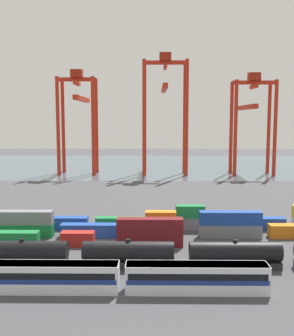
% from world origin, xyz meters
% --- Properties ---
extents(ground_plane, '(420.00, 420.00, 0.00)m').
position_xyz_m(ground_plane, '(0.00, 40.00, 0.00)').
color(ground_plane, '#424247').
extents(harbour_water, '(400.00, 110.00, 0.01)m').
position_xyz_m(harbour_water, '(0.00, 133.39, 0.00)').
color(harbour_water, '#475B6B').
rests_on(harbour_water, ground_plane).
extents(passenger_train, '(59.18, 3.14, 3.90)m').
position_xyz_m(passenger_train, '(-4.08, -22.04, 2.14)').
color(passenger_train, silver).
rests_on(passenger_train, ground_plane).
extents(freight_tank_row, '(64.36, 3.06, 4.52)m').
position_xyz_m(freight_tank_row, '(14.56, -12.89, 2.16)').
color(freight_tank_row, '#232326').
rests_on(freight_tank_row, ground_plane).
extents(shipping_container_1, '(12.10, 2.44, 2.60)m').
position_xyz_m(shipping_container_1, '(-17.06, -1.86, 1.30)').
color(shipping_container_1, '#197538').
rests_on(shipping_container_1, ground_plane).
extents(shipping_container_2, '(6.04, 2.44, 2.60)m').
position_xyz_m(shipping_container_2, '(-3.76, -1.86, 1.30)').
color(shipping_container_2, '#AD211C').
rests_on(shipping_container_2, ground_plane).
extents(shipping_container_3, '(12.10, 2.44, 2.60)m').
position_xyz_m(shipping_container_3, '(9.54, -1.86, 1.30)').
color(shipping_container_3, maroon).
rests_on(shipping_container_3, ground_plane).
extents(shipping_container_4, '(12.10, 2.44, 2.60)m').
position_xyz_m(shipping_container_4, '(9.54, -1.86, 3.90)').
color(shipping_container_4, maroon).
rests_on(shipping_container_4, shipping_container_3).
extents(shipping_container_6, '(12.10, 2.44, 2.60)m').
position_xyz_m(shipping_container_6, '(-15.74, 3.85, 1.30)').
color(shipping_container_6, '#197538').
rests_on(shipping_container_6, ground_plane).
extents(shipping_container_7, '(12.10, 2.44, 2.60)m').
position_xyz_m(shipping_container_7, '(-15.74, 3.85, 3.90)').
color(shipping_container_7, slate).
rests_on(shipping_container_7, shipping_container_6).
extents(shipping_container_8, '(12.10, 2.44, 2.60)m').
position_xyz_m(shipping_container_8, '(-2.06, 3.85, 1.30)').
color(shipping_container_8, '#1C4299').
rests_on(shipping_container_8, ground_plane).
extents(shipping_container_9, '(6.04, 2.44, 2.60)m').
position_xyz_m(shipping_container_9, '(11.62, 3.85, 1.30)').
color(shipping_container_9, maroon).
rests_on(shipping_container_9, ground_plane).
extents(shipping_container_10, '(6.04, 2.44, 2.60)m').
position_xyz_m(shipping_container_10, '(11.62, 3.85, 3.90)').
color(shipping_container_10, orange).
rests_on(shipping_container_10, shipping_container_9).
extents(shipping_container_11, '(12.10, 2.44, 2.60)m').
position_xyz_m(shipping_container_11, '(25.29, 3.85, 1.30)').
color(shipping_container_11, slate).
rests_on(shipping_container_11, ground_plane).
extents(shipping_container_12, '(12.10, 2.44, 2.60)m').
position_xyz_m(shipping_container_12, '(25.29, 3.85, 3.90)').
color(shipping_container_12, '#1C4299').
rests_on(shipping_container_12, shipping_container_11).
extents(shipping_container_17, '(12.10, 2.44, 2.60)m').
position_xyz_m(shipping_container_17, '(-9.76, 9.57, 1.30)').
color(shipping_container_17, '#1C4299').
rests_on(shipping_container_17, ground_plane).
extents(shipping_container_18, '(12.10, 2.44, 2.60)m').
position_xyz_m(shipping_container_18, '(4.09, 9.57, 1.30)').
color(shipping_container_18, '#197538').
rests_on(shipping_container_18, ground_plane).
extents(shipping_container_19, '(6.04, 2.44, 2.60)m').
position_xyz_m(shipping_container_19, '(17.93, 9.57, 1.30)').
color(shipping_container_19, slate).
rests_on(shipping_container_19, ground_plane).
extents(shipping_container_20, '(6.04, 2.44, 2.60)m').
position_xyz_m(shipping_container_20, '(17.93, 9.57, 3.90)').
color(shipping_container_20, '#197538').
rests_on(shipping_container_20, shipping_container_19).
extents(shipping_container_21, '(12.10, 2.44, 2.60)m').
position_xyz_m(shipping_container_21, '(31.78, 9.57, 1.30)').
color(shipping_container_21, '#1C4299').
rests_on(shipping_container_21, ground_plane).
extents(gantry_crane_west, '(16.07, 34.22, 43.69)m').
position_xyz_m(gantry_crane_west, '(-21.55, 101.06, 26.67)').
color(gantry_crane_west, red).
rests_on(gantry_crane_west, ground_plane).
extents(gantry_crane_central, '(18.92, 34.48, 50.48)m').
position_xyz_m(gantry_crane_central, '(15.26, 100.84, 30.47)').
color(gantry_crane_central, red).
rests_on(gantry_crane_central, ground_plane).
extents(gantry_crane_east, '(17.76, 32.71, 42.32)m').
position_xyz_m(gantry_crane_east, '(52.07, 100.90, 25.34)').
color(gantry_crane_east, red).
rests_on(gantry_crane_east, ground_plane).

